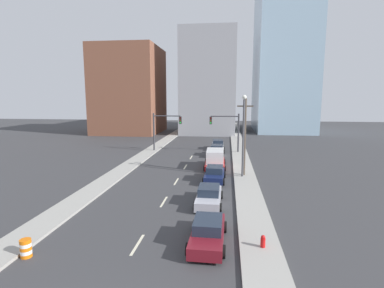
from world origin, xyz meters
name	(u,v)px	position (x,y,z in m)	size (l,w,h in m)	color
sidewalk_left	(163,143)	(-6.71, 44.67, 0.08)	(2.22, 89.34, 0.17)	#9E9B93
sidewalk_right	(238,144)	(6.71, 44.67, 0.08)	(2.22, 89.34, 0.17)	#9E9B93
lane_stripe_at_7m	(138,244)	(0.00, 7.35, 0.00)	(0.16, 2.40, 0.01)	beige
lane_stripe_at_14m	(164,202)	(0.00, 14.32, 0.00)	(0.16, 2.40, 0.01)	beige
lane_stripe_at_20m	(176,182)	(0.00, 20.09, 0.00)	(0.16, 2.40, 0.01)	beige
lane_stripe_at_26m	(185,167)	(0.00, 26.41, 0.00)	(0.16, 2.40, 0.01)	beige
lane_stripe_at_32m	(191,157)	(0.00, 32.13, 0.00)	(0.16, 2.40, 0.01)	beige
building_brick_left	(130,91)	(-17.80, 60.70, 9.76)	(14.00, 16.00, 19.52)	brown
building_office_center	(210,84)	(0.48, 64.70, 11.39)	(12.00, 20.00, 22.78)	#99999E
building_glass_right	(284,55)	(18.03, 68.70, 18.38)	(13.00, 20.00, 36.77)	#99B7CC
traffic_signal_left	(162,127)	(-4.89, 36.28, 3.77)	(4.36, 0.35, 5.79)	#38383D
traffic_signal_right	(230,127)	(5.20, 36.28, 3.77)	(4.36, 0.35, 5.79)	#38383D
utility_pole_right_mid	(244,137)	(6.59, 22.88, 4.13)	(1.60, 0.32, 8.03)	#473D33
traffic_barrel	(26,248)	(-5.25, 5.42, 0.47)	(0.56, 0.56, 0.95)	orange
street_lamp	(243,131)	(6.44, 22.23, 4.83)	(0.44, 0.44, 8.33)	#4C4C51
fire_hydrant	(263,243)	(6.83, 7.56, 0.41)	(0.26, 0.26, 0.84)	red
sedan_maroon	(208,232)	(3.86, 8.01, 0.65)	(2.09, 4.79, 1.41)	maroon
sedan_silver	(209,196)	(3.53, 14.22, 0.65)	(2.08, 4.63, 1.42)	#B2B2BC
sedan_navy	(215,174)	(3.69, 20.74, 0.68)	(2.14, 4.50, 1.48)	#141E47
box_truck_red	(215,159)	(3.49, 26.37, 1.00)	(2.57, 5.87, 2.12)	red
sedan_white	(217,151)	(3.44, 33.83, 0.70)	(2.17, 4.65, 1.54)	silver
sedan_gray	(218,145)	(3.41, 39.15, 0.68)	(2.22, 4.53, 1.50)	slate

